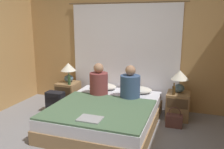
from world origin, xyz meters
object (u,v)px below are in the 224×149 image
lamp_right (180,78)px  pillow_left (103,86)px  nightstand_right (178,105)px  handbag_on_floor (174,120)px  person_right_in_bed (130,85)px  beer_bottle_on_left_stand (69,80)px  laptop_on_bed (90,119)px  bed (106,115)px  backpack_on_floor (55,101)px  lamp_left (68,70)px  pillow_right (138,90)px  nightstand_left (68,93)px  person_left_in_bed (99,82)px  beer_bottle_on_right_stand (174,90)px

lamp_right → pillow_left: size_ratio=0.74×
nightstand_right → handbag_on_floor: nightstand_right is taller
person_right_in_bed → beer_bottle_on_left_stand: (-1.35, 0.17, -0.06)m
lamp_right → laptop_on_bed: lamp_right is taller
bed → handbag_on_floor: (1.13, 0.34, -0.08)m
person_right_in_bed → backpack_on_floor: person_right_in_bed is taller
lamp_left → pillow_right: 1.55m
nightstand_left → beer_bottle_on_left_stand: (0.11, -0.14, 0.34)m
pillow_left → person_left_in_bed: 0.43m
handbag_on_floor → lamp_right: bearing=86.7°
person_left_in_bed → person_right_in_bed: person_left_in_bed is taller
nightstand_right → laptop_on_bed: (-1.12, -1.49, 0.19)m
beer_bottle_on_left_stand → handbag_on_floor: 2.24m
nightstand_left → beer_bottle_on_left_stand: beer_bottle_on_left_stand is taller
nightstand_right → backpack_on_floor: bearing=-167.8°
beer_bottle_on_left_stand → nightstand_right: bearing=3.6°
pillow_right → bed: bearing=-114.5°
nightstand_right → pillow_left: size_ratio=0.87×
bed → backpack_on_floor: bearing=168.7°
nightstand_left → person_left_in_bed: person_left_in_bed is taller
bed → person_left_in_bed: size_ratio=3.31×
beer_bottle_on_right_stand → backpack_on_floor: (-2.24, -0.36, -0.34)m
nightstand_left → nightstand_right: 2.31m
pillow_left → laptop_on_bed: (0.41, -1.57, -0.02)m
person_left_in_bed → person_right_in_bed: (0.62, 0.00, -0.00)m
nightstand_right → person_left_in_bed: 1.55m
person_left_in_bed → laptop_on_bed: (0.35, -1.18, -0.21)m
laptop_on_bed → lamp_right: bearing=54.0°
beer_bottle_on_left_stand → laptop_on_bed: size_ratio=0.70×
nightstand_left → person_right_in_bed: (1.47, -0.31, 0.40)m
beer_bottle_on_left_stand → laptop_on_bed: beer_bottle_on_left_stand is taller
nightstand_right → beer_bottle_on_left_stand: bearing=-176.4°
lamp_left → person_right_in_bed: size_ratio=0.68×
pillow_left → nightstand_right: bearing=-2.8°
nightstand_right → pillow_right: 0.82m
pillow_left → person_left_in_bed: person_left_in_bed is taller
beer_bottle_on_left_stand → backpack_on_floor: beer_bottle_on_left_stand is taller
pillow_left → lamp_right: bearing=-1.0°
bed → person_right_in_bed: size_ratio=3.33×
backpack_on_floor → handbag_on_floor: backpack_on_floor is taller
nightstand_right → lamp_right: lamp_right is taller
nightstand_right → lamp_left: bearing=178.8°
beer_bottle_on_right_stand → pillow_left: bearing=171.6°
beer_bottle_on_left_stand → handbag_on_floor: (2.17, -0.26, -0.47)m
lamp_right → person_left_in_bed: size_ratio=0.67×
pillow_right → backpack_on_floor: 1.65m
nightstand_left → person_left_in_bed: 0.99m
nightstand_right → lamp_right: 0.52m
pillow_left → person_right_in_bed: person_right_in_bed is taller
lamp_right → beer_bottle_on_right_stand: lamp_right is taller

